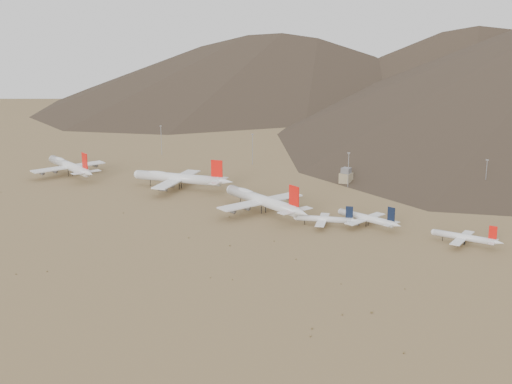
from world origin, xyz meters
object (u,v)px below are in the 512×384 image
Objects in this scene: widebody_east at (263,200)px; control_tower at (346,177)px; narrowbody_b at (368,218)px; narrowbody_a at (325,219)px; widebody_west at (69,166)px; widebody_centre at (179,178)px.

widebody_east is 6.40× the size of control_tower.
narrowbody_b reaches higher than control_tower.
narrowbody_a is 106.74m from control_tower.
widebody_west is 247.43m from narrowbody_b.
widebody_west is 226.06m from narrowbody_a.
widebody_west is at bearing 157.87° from narrowbody_a.
widebody_centre is at bearing -171.37° from narrowbody_b.
widebody_east is at bearing -95.80° from control_tower.
narrowbody_b is (150.78, -7.21, -3.10)m from widebody_centre.
widebody_east is 46.58m from narrowbody_a.
widebody_west is at bearing 175.14° from widebody_centre.
widebody_west reaches higher than control_tower.
widebody_centre is 1.70× the size of narrowbody_b.
widebody_centre is 131.16m from narrowbody_a.
narrowbody_a is (129.45, -20.78, -3.73)m from widebody_centre.
widebody_centre reaches higher than widebody_west.
narrowbody_a is (46.34, -2.71, -3.94)m from widebody_east.
widebody_east is 68.61m from narrowbody_b.
control_tower is at bearing 26.79° from widebody_centre.
widebody_west is 0.95× the size of widebody_centre.
widebody_centre is 122.43m from control_tower.
narrowbody_b is (67.66, 10.86, -3.30)m from widebody_east.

